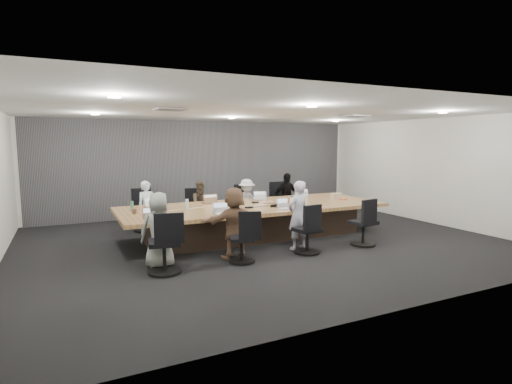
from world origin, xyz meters
name	(u,v)px	position (x,y,z in m)	size (l,w,h in m)	color
floor	(264,241)	(0.00, 0.00, 0.00)	(10.00, 8.00, 0.00)	black
ceiling	(264,112)	(0.00, 0.00, 2.80)	(10.00, 8.00, 0.00)	white
wall_back	(205,168)	(0.00, 4.00, 1.40)	(10.00, 2.80, 0.00)	silver
wall_front	(408,203)	(0.00, -4.00, 1.40)	(10.00, 2.80, 0.00)	silver
wall_right	(430,171)	(5.00, 0.00, 1.40)	(8.00, 2.80, 0.00)	silver
curtain	(206,168)	(0.00, 3.92, 1.40)	(9.80, 0.04, 2.80)	#555559
conference_table	(254,220)	(0.00, 0.50, 0.40)	(6.00, 2.20, 0.74)	#33251B
chair_0	(145,214)	(-2.15, 2.20, 0.43)	(0.59, 0.59, 0.87)	black
chair_1	(198,212)	(-0.81, 2.20, 0.38)	(0.51, 0.51, 0.76)	black
chair_2	(241,207)	(0.43, 2.20, 0.42)	(0.57, 0.57, 0.84)	black
chair_3	(280,203)	(1.63, 2.20, 0.44)	(0.59, 0.59, 0.87)	black
chair_4	(164,247)	(-2.45, -1.20, 0.44)	(0.59, 0.59, 0.87)	black
chair_5	(242,243)	(-1.05, -1.20, 0.37)	(0.49, 0.49, 0.73)	black
chair_6	(307,234)	(0.34, -1.20, 0.39)	(0.52, 0.52, 0.78)	black
chair_7	(363,226)	(1.73, -1.20, 0.41)	(0.55, 0.55, 0.81)	black
person_0	(147,208)	(-2.15, 1.85, 0.63)	(0.46, 0.30, 1.27)	silver
laptop_0	(152,206)	(-2.15, 1.30, 0.75)	(0.29, 0.20, 0.02)	#B2B2B7
person_1	(202,205)	(-0.81, 1.85, 0.61)	(0.59, 0.46, 1.22)	#473C2F
laptop_1	(209,202)	(-0.81, 1.30, 0.75)	(0.34, 0.23, 0.02)	#8C6647
person_2	(247,202)	(0.43, 1.85, 0.60)	(0.78, 0.45, 1.21)	#ADADAD
laptop_2	(256,199)	(0.43, 1.30, 0.75)	(0.32, 0.22, 0.02)	#B2B2B7
person_3	(286,197)	(1.63, 1.85, 0.66)	(0.78, 0.32, 1.33)	black
laptop_3	(297,196)	(1.63, 1.30, 0.75)	(0.36, 0.25, 0.02)	#B2B2B7
person_4	(159,230)	(-2.45, -0.85, 0.66)	(0.65, 0.42, 1.32)	gray
laptop_4	(153,219)	(-2.45, -0.30, 0.75)	(0.32, 0.22, 0.02)	#8C6647
person_5	(234,223)	(-1.05, -0.85, 0.67)	(1.24, 0.39, 1.34)	brown
laptop_5	(224,214)	(-1.05, -0.30, 0.75)	(0.35, 0.24, 0.02)	#B2B2B7
person_6	(298,215)	(0.34, -0.85, 0.70)	(0.51, 0.33, 1.39)	#B6B3C7
laptop_6	(284,209)	(0.34, -0.30, 0.75)	(0.29, 0.20, 0.02)	#B2B2B7
bottle_green_left	(132,206)	(-2.65, 0.78, 0.85)	(0.06, 0.06, 0.22)	#3D7D52
bottle_green_right	(296,200)	(0.87, 0.09, 0.85)	(0.06, 0.06, 0.23)	#3D7D52
bottle_clear	(187,204)	(-1.56, 0.54, 0.85)	(0.07, 0.07, 0.23)	silver
cup_white_far	(233,202)	(-0.38, 0.86, 0.80)	(0.09, 0.09, 0.11)	white
cup_white_near	(292,200)	(1.05, 0.60, 0.79)	(0.07, 0.07, 0.09)	white
mug_brown	(134,211)	(-2.65, 0.49, 0.79)	(0.08, 0.08, 0.10)	brown
mic_left	(249,207)	(-0.29, 0.16, 0.75)	(0.15, 0.10, 0.03)	black
mic_right	(255,202)	(0.16, 0.76, 0.76)	(0.16, 0.11, 0.03)	black
stapler	(274,206)	(0.26, 0.04, 0.77)	(0.15, 0.04, 0.06)	black
canvas_bag	(336,196)	(2.31, 0.51, 0.81)	(0.27, 0.17, 0.15)	tan
snack_packet	(343,199)	(2.34, 0.27, 0.76)	(0.16, 0.11, 0.04)	#CC5634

